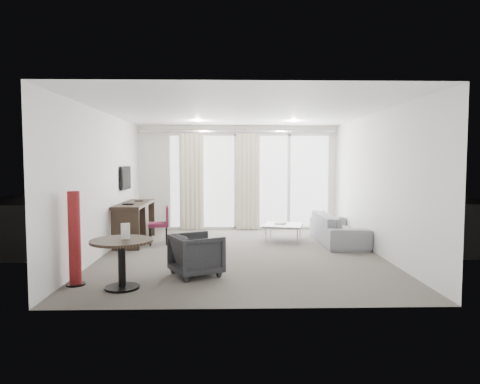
{
  "coord_description": "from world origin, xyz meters",
  "views": [
    {
      "loc": [
        -0.21,
        -7.82,
        1.69
      ],
      "look_at": [
        0.0,
        0.6,
        1.1
      ],
      "focal_mm": 32.0,
      "sensor_mm": 36.0,
      "label": 1
    }
  ],
  "objects_px": {
    "tub_armchair": "(196,255)",
    "desk": "(135,223)",
    "desk_chair": "(158,225)",
    "rattan_chair_a": "(252,209)",
    "coffee_table": "(283,233)",
    "rattan_chair_b": "(312,205)",
    "red_lamp": "(75,238)",
    "sofa": "(338,228)",
    "round_table": "(122,264)"
  },
  "relations": [
    {
      "from": "desk_chair",
      "to": "rattan_chair_b",
      "type": "bearing_deg",
      "value": 33.38
    },
    {
      "from": "rattan_chair_a",
      "to": "rattan_chair_b",
      "type": "bearing_deg",
      "value": -0.84
    },
    {
      "from": "coffee_table",
      "to": "sofa",
      "type": "height_order",
      "value": "sofa"
    },
    {
      "from": "desk_chair",
      "to": "rattan_chair_a",
      "type": "xyz_separation_m",
      "value": [
        2.08,
        2.85,
        0.01
      ]
    },
    {
      "from": "coffee_table",
      "to": "round_table",
      "type": "bearing_deg",
      "value": -127.28
    },
    {
      "from": "desk",
      "to": "red_lamp",
      "type": "relative_size",
      "value": 1.38
    },
    {
      "from": "red_lamp",
      "to": "rattan_chair_b",
      "type": "bearing_deg",
      "value": 54.77
    },
    {
      "from": "round_table",
      "to": "tub_armchair",
      "type": "xyz_separation_m",
      "value": [
        0.94,
        0.64,
        -0.02
      ]
    },
    {
      "from": "tub_armchair",
      "to": "desk_chair",
      "type": "bearing_deg",
      "value": -6.01
    },
    {
      "from": "desk",
      "to": "desk_chair",
      "type": "relative_size",
      "value": 2.26
    },
    {
      "from": "desk",
      "to": "rattan_chair_a",
      "type": "height_order",
      "value": "desk"
    },
    {
      "from": "sofa",
      "to": "rattan_chair_a",
      "type": "relative_size",
      "value": 2.58
    },
    {
      "from": "tub_armchair",
      "to": "desk",
      "type": "bearing_deg",
      "value": 1.83
    },
    {
      "from": "desk_chair",
      "to": "round_table",
      "type": "height_order",
      "value": "desk_chair"
    },
    {
      "from": "desk_chair",
      "to": "coffee_table",
      "type": "bearing_deg",
      "value": -2.2
    },
    {
      "from": "red_lamp",
      "to": "rattan_chair_b",
      "type": "xyz_separation_m",
      "value": [
        4.52,
        6.4,
        -0.21
      ]
    },
    {
      "from": "tub_armchair",
      "to": "round_table",
      "type": "bearing_deg",
      "value": 96.87
    },
    {
      "from": "rattan_chair_a",
      "to": "rattan_chair_b",
      "type": "distance_m",
      "value": 1.89
    },
    {
      "from": "desk",
      "to": "desk_chair",
      "type": "height_order",
      "value": "desk"
    },
    {
      "from": "desk",
      "to": "rattan_chair_a",
      "type": "relative_size",
      "value": 2.22
    },
    {
      "from": "desk_chair",
      "to": "rattan_chair_a",
      "type": "distance_m",
      "value": 3.53
    },
    {
      "from": "tub_armchair",
      "to": "rattan_chair_b",
      "type": "relative_size",
      "value": 0.78
    },
    {
      "from": "sofa",
      "to": "rattan_chair_b",
      "type": "distance_m",
      "value": 3.35
    },
    {
      "from": "desk",
      "to": "rattan_chair_b",
      "type": "height_order",
      "value": "rattan_chair_b"
    },
    {
      "from": "sofa",
      "to": "red_lamp",
      "type": "bearing_deg",
      "value": 124.68
    },
    {
      "from": "desk",
      "to": "sofa",
      "type": "height_order",
      "value": "desk"
    },
    {
      "from": "red_lamp",
      "to": "rattan_chair_a",
      "type": "distance_m",
      "value": 6.41
    },
    {
      "from": "desk_chair",
      "to": "sofa",
      "type": "height_order",
      "value": "desk_chair"
    },
    {
      "from": "desk",
      "to": "coffee_table",
      "type": "distance_m",
      "value": 3.16
    },
    {
      "from": "sofa",
      "to": "rattan_chair_b",
      "type": "xyz_separation_m",
      "value": [
        0.11,
        3.35,
        0.14
      ]
    },
    {
      "from": "desk",
      "to": "sofa",
      "type": "relative_size",
      "value": 0.86
    },
    {
      "from": "desk_chair",
      "to": "red_lamp",
      "type": "bearing_deg",
      "value": -110.85
    },
    {
      "from": "sofa",
      "to": "coffee_table",
      "type": "bearing_deg",
      "value": 80.78
    },
    {
      "from": "tub_armchair",
      "to": "sofa",
      "type": "bearing_deg",
      "value": -74.5
    },
    {
      "from": "red_lamp",
      "to": "tub_armchair",
      "type": "height_order",
      "value": "red_lamp"
    },
    {
      "from": "coffee_table",
      "to": "rattan_chair_b",
      "type": "relative_size",
      "value": 0.9
    },
    {
      "from": "desk",
      "to": "red_lamp",
      "type": "height_order",
      "value": "red_lamp"
    },
    {
      "from": "rattan_chair_a",
      "to": "tub_armchair",
      "type": "bearing_deg",
      "value": -121.04
    },
    {
      "from": "round_table",
      "to": "coffee_table",
      "type": "height_order",
      "value": "round_table"
    },
    {
      "from": "sofa",
      "to": "rattan_chair_b",
      "type": "height_order",
      "value": "rattan_chair_b"
    },
    {
      "from": "red_lamp",
      "to": "tub_armchair",
      "type": "distance_m",
      "value": 1.72
    },
    {
      "from": "desk",
      "to": "round_table",
      "type": "xyz_separation_m",
      "value": [
        0.55,
        -3.32,
        -0.09
      ]
    },
    {
      "from": "red_lamp",
      "to": "sofa",
      "type": "xyz_separation_m",
      "value": [
        4.4,
        3.05,
        -0.35
      ]
    },
    {
      "from": "round_table",
      "to": "sofa",
      "type": "distance_m",
      "value": 4.93
    },
    {
      "from": "tub_armchair",
      "to": "rattan_chair_a",
      "type": "distance_m",
      "value": 5.45
    },
    {
      "from": "round_table",
      "to": "red_lamp",
      "type": "xyz_separation_m",
      "value": [
        -0.68,
        0.18,
        0.32
      ]
    },
    {
      "from": "red_lamp",
      "to": "coffee_table",
      "type": "bearing_deg",
      "value": 44.59
    },
    {
      "from": "rattan_chair_b",
      "to": "coffee_table",
      "type": "bearing_deg",
      "value": -122.45
    },
    {
      "from": "rattan_chair_b",
      "to": "red_lamp",
      "type": "bearing_deg",
      "value": -136.29
    },
    {
      "from": "tub_armchair",
      "to": "sofa",
      "type": "distance_m",
      "value": 3.79
    }
  ]
}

